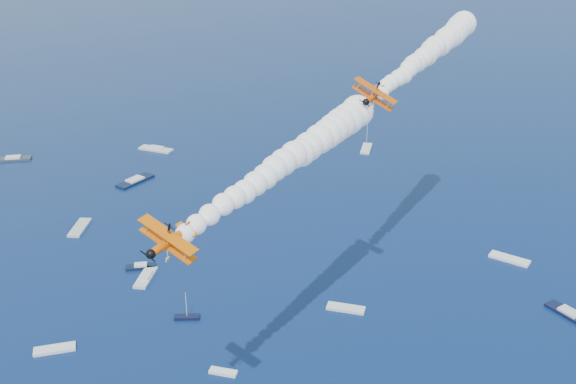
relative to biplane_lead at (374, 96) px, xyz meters
name	(u,v)px	position (x,y,z in m)	size (l,w,h in m)	color
biplane_lead	(374,96)	(0.00, 0.00, 0.00)	(7.68, 8.61, 5.19)	#D95104
biplane_trail	(170,241)	(-46.07, -23.84, -6.95)	(8.10, 9.08, 5.47)	#EC6104
smoke_trail_lead	(427,54)	(22.05, 14.51, 1.98)	(45.06, 31.69, 9.93)	white
smoke_trail_trail	(284,163)	(-23.19, -10.67, -4.97)	(46.53, 29.32, 9.93)	white
spectator_boats	(115,241)	(-35.54, 72.30, -56.86)	(212.39, 177.19, 0.70)	silver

